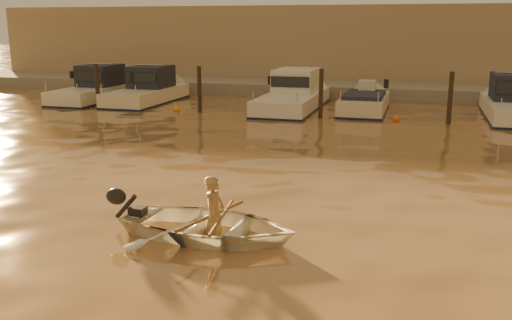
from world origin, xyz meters
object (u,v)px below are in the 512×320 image
(person, at_px, (214,215))
(waterfront_building, at_px, (362,46))
(moored_boat_2, at_px, (293,95))
(dinghy, at_px, (209,226))
(moored_boat_3, at_px, (364,107))
(moored_boat_1, at_px, (146,90))
(moored_boat_0, at_px, (95,88))

(person, bearing_deg, waterfront_building, 4.10)
(moored_boat_2, bearing_deg, dinghy, -82.64)
(moored_boat_3, bearing_deg, person, -93.67)
(person, xyz_separation_m, moored_boat_3, (1.03, 16.07, -0.20))
(moored_boat_1, bearing_deg, moored_boat_2, 0.00)
(person, bearing_deg, moored_boat_2, 11.13)
(dinghy, relative_size, moored_boat_3, 0.59)
(moored_boat_2, height_order, moored_boat_3, moored_boat_2)
(dinghy, bearing_deg, moored_boat_2, 10.78)
(moored_boat_2, bearing_deg, moored_boat_3, 0.00)
(person, relative_size, moored_boat_1, 0.23)
(moored_boat_2, xyz_separation_m, waterfront_building, (1.85, 11.00, 1.77))
(person, distance_m, moored_boat_0, 20.26)
(waterfront_building, bearing_deg, moored_boat_3, -82.98)
(person, height_order, moored_boat_0, moored_boat_0)
(dinghy, height_order, person, person)
(moored_boat_3, distance_m, waterfront_building, 11.29)
(moored_boat_0, bearing_deg, dinghy, -52.74)
(person, relative_size, waterfront_building, 0.03)
(moored_boat_0, distance_m, moored_boat_1, 2.84)
(moored_boat_2, distance_m, waterfront_building, 11.30)
(dinghy, distance_m, moored_boat_1, 18.61)
(person, relative_size, moored_boat_0, 0.22)
(person, distance_m, waterfront_building, 27.15)
(dinghy, distance_m, moored_boat_3, 16.11)
(dinghy, distance_m, person, 0.23)
(moored_boat_3, bearing_deg, moored_boat_0, 180.00)
(person, xyz_separation_m, waterfront_building, (-0.32, 27.07, 1.97))
(moored_boat_0, distance_m, moored_boat_2, 10.15)
(dinghy, relative_size, person, 2.22)
(dinghy, xyz_separation_m, moored_boat_2, (-2.08, 16.07, 0.41))
(person, height_order, moored_boat_3, person)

